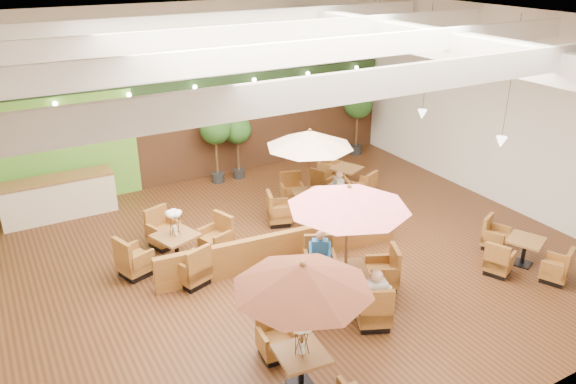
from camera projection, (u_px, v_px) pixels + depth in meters
room at (271, 100)px, 13.26m from camera, size 14.04×14.00×5.52m
service_counter at (58, 198)px, 15.49m from camera, size 3.00×0.75×1.18m
booth_divider at (283, 248)px, 13.23m from camera, size 6.08×0.74×0.84m
table_0 at (302, 294)px, 8.90m from camera, size 2.31×2.48×2.50m
table_1 at (348, 224)px, 11.27m from camera, size 2.84×2.84×2.71m
table_2 at (309, 158)px, 15.03m from camera, size 2.66×2.66×2.57m
table_3 at (177, 248)px, 13.22m from camera, size 2.82×2.82×1.57m
table_4 at (517, 255)px, 13.14m from camera, size 1.72×2.44×0.85m
table_5 at (339, 181)px, 17.26m from camera, size 1.84×2.61×0.91m
topiary_0 at (215, 132)px, 17.38m from camera, size 0.98×0.98×2.27m
topiary_1 at (237, 132)px, 17.77m from camera, size 0.89×0.89×2.08m
topiary_2 at (358, 106)px, 19.79m from camera, size 1.02×1.02×2.38m
diner_0 at (375, 292)px, 10.91m from camera, size 0.46×0.42×0.85m
diner_1 at (320, 250)px, 12.50m from camera, size 0.42×0.40×0.73m
diner_2 at (305, 282)px, 11.25m from camera, size 0.43×0.47×0.86m
diner_3 at (328, 205)px, 14.69m from camera, size 0.42×0.39×0.75m
diner_4 at (337, 186)px, 15.87m from camera, size 0.35×0.39×0.72m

